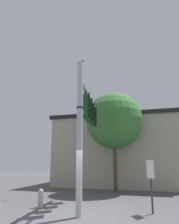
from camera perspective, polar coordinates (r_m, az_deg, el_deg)
name	(u,v)px	position (r m, az deg, el deg)	size (l,w,h in m)	color
ground_plane	(79,217)	(9.07, -2.87, -26.11)	(80.00, 80.00, 0.00)	#4C4C51
signal_pole	(80,134)	(8.89, -2.64, -5.72)	(0.25, 0.25, 6.37)	#ADB2B7
mast_arm	(89,97)	(11.83, -0.19, 4.07)	(0.20, 0.20, 5.06)	#ADB2B7
traffic_light_nearest_pole	(85,105)	(10.47, -1.28, 1.79)	(0.54, 0.49, 1.31)	black
traffic_light_mid_inner	(88,110)	(11.36, -0.50, 0.62)	(0.54, 0.49, 1.31)	black
traffic_light_mid_outer	(90,113)	(12.25, 0.16, -0.38)	(0.54, 0.49, 1.31)	black
traffic_light_arm_end	(92,117)	(13.14, 0.74, -1.24)	(0.54, 0.49, 1.31)	black
street_name_sign	(81,109)	(9.34, -2.27, 0.74)	(1.07, 0.49, 0.22)	#147238
bird_flying	(83,61)	(16.72, -1.76, 13.30)	(0.28, 0.25, 0.09)	#4C4742
storefront_building	(121,151)	(20.30, 8.38, -10.22)	(11.73, 13.23, 5.92)	#A89E89
tree_by_storefront	(114,121)	(16.22, 6.50, -2.28)	(4.20, 4.20, 7.15)	#4C3823
fire_hydrant	(41,198)	(10.95, -12.83, -21.31)	(0.35, 0.24, 0.82)	#99999E
historical_marker	(151,178)	(9.72, 15.92, -16.38)	(0.60, 0.08, 2.13)	#333333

